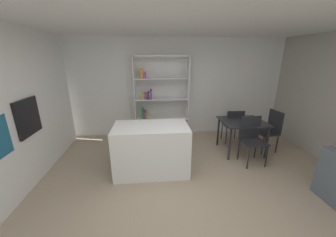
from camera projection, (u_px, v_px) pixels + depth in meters
The scene contains 10 objects.
ground_plane at pixel (183, 196), 3.03m from camera, with size 8.79×8.79×0.00m, color tan.
ceiling_slab at pixel (188, 11), 2.22m from camera, with size 6.40×5.45×0.06m.
back_partition at pixel (167, 88), 5.18m from camera, with size 6.40×0.06×2.58m, color white.
built_in_oven at pixel (28, 117), 3.10m from camera, with size 0.06×0.58×0.60m.
kitchen_island at pixel (151, 149), 3.58m from camera, with size 1.36×0.77×0.92m, color white.
open_bookshelf at pixel (158, 98), 4.93m from camera, with size 1.38×0.33×2.13m.
dining_table at pixel (242, 125), 4.27m from camera, with size 0.94×0.83×0.74m.
dining_chair_window_side at pixel (271, 128), 4.38m from camera, with size 0.47×0.47×0.95m.
dining_chair_far at pixel (233, 123), 4.74m from camera, with size 0.44×0.43×0.87m.
dining_chair_near at pixel (252, 136), 3.89m from camera, with size 0.47×0.45×0.96m.
Camera 1 is at (-0.47, -2.46, 2.11)m, focal length 20.47 mm.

